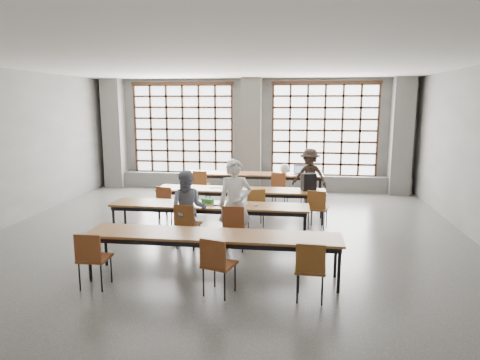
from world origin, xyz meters
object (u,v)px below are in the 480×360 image
chair_back_left (201,183)px  chair_front_left (187,221)px  desk_row_c (209,207)px  chair_mid_right (317,205)px  chair_back_right (309,185)px  backpack (309,182)px  chair_mid_centre (255,203)px  student_female (189,209)px  laptop_front (237,201)px  plastic_bag (285,169)px  laptop_back (300,172)px  green_box (208,201)px  student_back (310,176)px  chair_near_left (92,255)px  chair_front_right (234,223)px  chair_near_right (310,265)px  chair_back_mid (279,185)px  chair_mid_left (167,201)px  student_male (235,205)px  phone (217,205)px  mouse (256,205)px  chair_near_mid (217,261)px  red_pouch (95,255)px  desk_row_d (213,238)px  desk_row_a (253,175)px  desk_row_b (240,192)px

chair_back_left → chair_front_left: same height
desk_row_c → chair_mid_right: size_ratio=4.55×
chair_back_right → backpack: 1.69m
chair_mid_centre → student_female: 1.88m
laptop_front → plastic_bag: 3.96m
chair_back_left → laptop_back: bearing=15.0°
chair_back_right → laptop_front: 3.55m
plastic_bag → chair_front_left: bearing=-110.3°
chair_back_left → green_box: bearing=-75.0°
student_female → student_back: student_back is taller
chair_back_left → chair_near_left: bearing=-93.2°
student_back → backpack: 1.78m
chair_front_right → student_back: 4.33m
chair_near_right → chair_back_mid: bearing=96.6°
desk_row_c → chair_mid_left: size_ratio=4.55×
student_male → phone: 0.59m
student_female → student_back: bearing=52.8°
chair_back_right → student_female: size_ratio=0.59×
mouse → green_box: green_box is taller
chair_near_left → student_back: size_ratio=0.58×
chair_front_left → chair_near_mid: (0.95, -1.94, 0.00)m
chair_mid_left → red_pouch: 3.48m
student_back → chair_mid_right: bearing=-65.8°
desk_row_d → chair_back_mid: size_ratio=4.55×
desk_row_a → student_female: student_female is taller
desk_row_c → chair_back_left: bearing=105.4°
green_box → phone: 0.29m
chair_back_left → chair_back_right: (2.98, 0.00, 0.00)m
chair_front_left → chair_near_right: bearing=-40.6°
student_back → chair_front_left: bearing=-99.0°
phone → laptop_back: bearing=68.1°
chair_front_right → red_pouch: bearing=-134.6°
desk_row_a → desk_row_d: bearing=-90.3°
chair_mid_centre → chair_front_right: (-0.24, -1.61, 0.00)m
desk_row_b → red_pouch: (-1.66, -4.10, -0.16)m
student_back → mouse: 3.64m
chair_front_right → chair_near_right: (1.35, -1.94, 0.00)m
student_back → backpack: bearing=-70.7°
chair_near_mid → laptop_back: bearing=79.7°
chair_mid_left → chair_mid_centre: bearing=-0.0°
desk_row_b → chair_near_left: (-1.66, -4.18, -0.13)m
desk_row_b → chair_mid_right: (1.78, -0.63, -0.13)m
laptop_front → mouse: (0.39, -0.13, -0.04)m
student_male → phone: size_ratio=13.21×
desk_row_d → phone: (-0.28, 1.84, 0.07)m
chair_mid_centre → green_box: size_ratio=3.52×
chair_front_left → chair_near_left: size_ratio=1.00×
backpack → plastic_bag: 2.40m
laptop_front → laptop_back: 4.14m
desk_row_c → student_female: 0.59m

